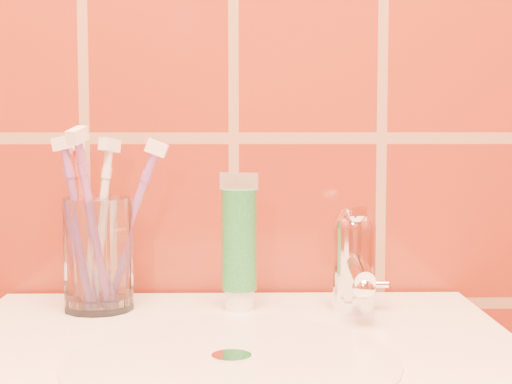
{
  "coord_description": "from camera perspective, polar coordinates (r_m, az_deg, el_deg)",
  "views": [
    {
      "loc": [
        0.01,
        0.23,
        1.06
      ],
      "look_at": [
        0.03,
        1.08,
        0.99
      ],
      "focal_mm": 55.0,
      "sensor_mm": 36.0,
      "label": 1
    }
  ],
  "objects": [
    {
      "name": "toothbrush_3",
      "position": [
        0.91,
        -11.2,
        -2.28
      ],
      "size": [
        0.08,
        0.09,
        0.2
      ],
      "primitive_type": null,
      "rotation": [
        0.17,
        0.0,
        2.49
      ],
      "color": "white",
      "rests_on": "glass_tumbler"
    },
    {
      "name": "toothbrush_2",
      "position": [
        0.89,
        -12.75,
        -2.36
      ],
      "size": [
        0.09,
        0.08,
        0.21
      ],
      "primitive_type": null,
      "rotation": [
        0.19,
        0.0,
        -1.9
      ],
      "color": "#7C4594",
      "rests_on": "glass_tumbler"
    },
    {
      "name": "faucet",
      "position": [
        0.88,
        7.18,
        -4.6
      ],
      "size": [
        0.05,
        0.11,
        0.12
      ],
      "color": "white",
      "rests_on": "pedestal_sink"
    },
    {
      "name": "toothbrush_0",
      "position": [
        0.9,
        -9.26,
        -2.45
      ],
      "size": [
        0.1,
        0.09,
        0.19
      ],
      "primitive_type": null,
      "rotation": [
        0.36,
        0.0,
        1.55
      ],
      "color": "#834697",
      "rests_on": "glass_tumbler"
    },
    {
      "name": "toothpaste_tube",
      "position": [
        0.88,
        -1.22,
        -3.94
      ],
      "size": [
        0.04,
        0.04,
        0.15
      ],
      "rotation": [
        0.0,
        0.0,
        -0.2
      ],
      "color": "white",
      "rests_on": "pedestal_sink"
    },
    {
      "name": "toothbrush_1",
      "position": [
        0.87,
        -11.8,
        -2.26
      ],
      "size": [
        0.09,
        0.13,
        0.22
      ],
      "primitive_type": null,
      "rotation": [
        0.26,
        0.0,
        -0.39
      ],
      "color": "#92499E",
      "rests_on": "glass_tumbler"
    },
    {
      "name": "glass_tumbler",
      "position": [
        0.9,
        -11.42,
        -4.45
      ],
      "size": [
        0.08,
        0.08,
        0.13
      ],
      "primitive_type": "cylinder",
      "rotation": [
        0.0,
        0.0,
        -0.01
      ],
      "color": "white",
      "rests_on": "pedestal_sink"
    },
    {
      "name": "toothbrush_4",
      "position": [
        0.92,
        -12.48,
        -2.27
      ],
      "size": [
        0.09,
        0.14,
        0.21
      ],
      "primitive_type": null,
      "rotation": [
        0.29,
        0.0,
        -2.74
      ],
      "color": "#B33C26",
      "rests_on": "glass_tumbler"
    }
  ]
}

